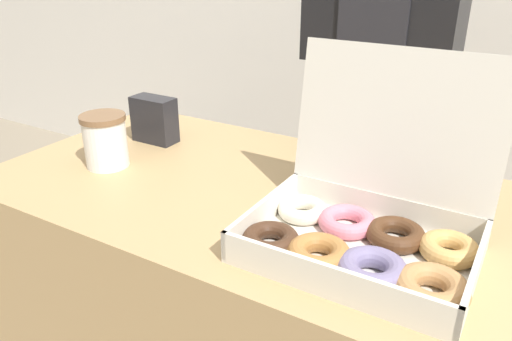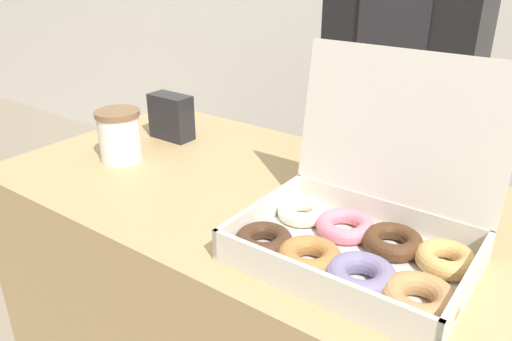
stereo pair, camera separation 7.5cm
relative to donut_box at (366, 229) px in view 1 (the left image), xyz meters
The scene contains 5 objects.
table 0.50m from the donut_box, 157.99° to the left, with size 1.11×0.60×0.73m.
donut_box is the anchor object (origin of this frame).
coffee_cup 0.61m from the donut_box, behind, with size 0.10×0.10×0.12m.
napkin_holder 0.65m from the donut_box, 161.05° to the left, with size 0.11×0.06×0.11m.
person_customer 0.69m from the donut_box, 107.27° to the left, with size 0.39×0.22×1.69m.
Camera 1 is at (0.46, -0.78, 1.18)m, focal length 35.00 mm.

